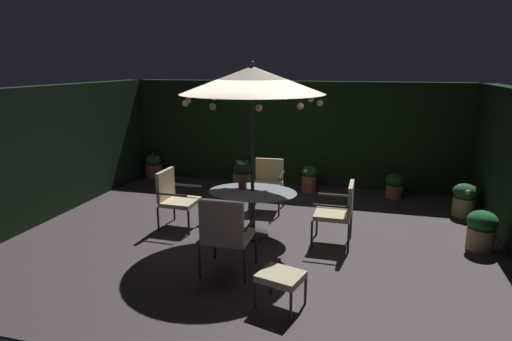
% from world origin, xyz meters
% --- Properties ---
extents(ground_plane, '(8.14, 6.78, 0.02)m').
position_xyz_m(ground_plane, '(0.00, 0.00, -0.01)').
color(ground_plane, '#43383A').
extents(hedge_backdrop_rear, '(8.14, 0.30, 2.35)m').
position_xyz_m(hedge_backdrop_rear, '(0.00, 3.24, 1.18)').
color(hedge_backdrop_rear, black).
rests_on(hedge_backdrop_rear, ground_plane).
extents(hedge_backdrop_left, '(0.30, 6.78, 2.35)m').
position_xyz_m(hedge_backdrop_left, '(-3.92, 0.00, 1.18)').
color(hedge_backdrop_left, black).
rests_on(hedge_backdrop_left, ground_plane).
extents(patio_dining_table, '(1.43, 1.09, 0.75)m').
position_xyz_m(patio_dining_table, '(-0.06, -0.12, 0.60)').
color(patio_dining_table, '#302F2C').
rests_on(patio_dining_table, ground_plane).
extents(patio_umbrella, '(2.21, 2.21, 2.77)m').
position_xyz_m(patio_umbrella, '(-0.06, -0.12, 2.48)').
color(patio_umbrella, '#293134').
rests_on(patio_umbrella, ground_plane).
extents(centerpiece_planter, '(0.30, 0.30, 0.44)m').
position_xyz_m(centerpiece_planter, '(-0.25, -0.04, 1.01)').
color(centerpiece_planter, '#AC6746').
rests_on(centerpiece_planter, patio_dining_table).
extents(patio_chair_north, '(0.58, 0.62, 0.98)m').
position_xyz_m(patio_chair_north, '(1.32, -0.13, 0.58)').
color(patio_chair_north, '#2E312D').
rests_on(patio_chair_north, ground_plane).
extents(patio_chair_northeast, '(0.63, 0.65, 0.95)m').
position_xyz_m(patio_chair_northeast, '(-0.14, 1.26, 0.56)').
color(patio_chair_northeast, '#322E2C').
rests_on(patio_chair_northeast, ground_plane).
extents(patio_chair_east, '(0.60, 0.63, 0.99)m').
position_xyz_m(patio_chair_east, '(-1.44, -0.08, 0.56)').
color(patio_chair_east, '#302C2F').
rests_on(patio_chair_east, ground_plane).
extents(patio_chair_southeast, '(0.65, 0.64, 1.06)m').
position_xyz_m(patio_chair_southeast, '(-0.04, -1.51, 0.60)').
color(patio_chair_southeast, '#2E3032').
rests_on(patio_chair_southeast, ground_plane).
extents(ottoman_footrest, '(0.58, 0.53, 0.42)m').
position_xyz_m(ottoman_footrest, '(0.81, -2.11, 0.36)').
color(ottoman_footrest, '#2F312E').
rests_on(ottoman_footrest, ground_plane).
extents(potted_plant_left_near, '(0.37, 0.37, 0.55)m').
position_xyz_m(potted_plant_left_near, '(-1.15, 2.93, 0.29)').
color(potted_plant_left_near, beige).
rests_on(potted_plant_left_near, ground_plane).
extents(potted_plant_right_near, '(0.34, 0.34, 0.56)m').
position_xyz_m(potted_plant_right_near, '(0.47, 2.64, 0.29)').
color(potted_plant_right_near, '#9F5F3D').
rests_on(potted_plant_right_near, ground_plane).
extents(potted_plant_back_left, '(0.41, 0.41, 0.58)m').
position_xyz_m(potted_plant_back_left, '(-3.39, 2.83, 0.29)').
color(potted_plant_back_left, '#A4604F').
rests_on(potted_plant_back_left, ground_plane).
extents(potted_plant_back_center, '(0.40, 0.40, 0.52)m').
position_xyz_m(potted_plant_back_center, '(2.27, 2.60, 0.28)').
color(potted_plant_back_center, '#AE5E41').
rests_on(potted_plant_back_center, ground_plane).
extents(potted_plant_left_far, '(0.43, 0.43, 0.61)m').
position_xyz_m(potted_plant_left_far, '(3.39, 0.20, 0.33)').
color(potted_plant_left_far, tan).
rests_on(potted_plant_left_far, ground_plane).
extents(potted_plant_back_right, '(0.42, 0.44, 0.61)m').
position_xyz_m(potted_plant_back_right, '(3.44, 1.77, 0.32)').
color(potted_plant_back_right, tan).
rests_on(potted_plant_back_right, ground_plane).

